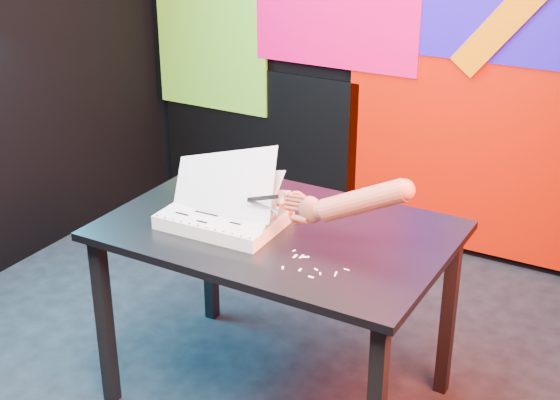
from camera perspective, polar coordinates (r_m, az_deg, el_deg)
The scene contains 7 objects.
room at distance 2.83m, azimuth -4.31°, elevation 10.68°, with size 3.01×3.01×2.71m.
backdrop at distance 4.16m, azimuth 7.92°, elevation 9.19°, with size 2.88×0.05×2.08m.
work_table at distance 2.89m, azimuth -0.15°, elevation -3.52°, with size 1.25×0.83×0.75m.
printout_stack at distance 2.86m, azimuth -4.13°, elevation -1.22°, with size 0.48×0.32×0.32m.
scissors at distance 2.69m, azimuth 0.95°, elevation -0.51°, with size 0.22×0.04×0.12m.
hand_forearm at distance 2.61m, azimuth 5.40°, elevation -0.14°, with size 0.44×0.12×0.21m.
paper_clippings at distance 2.60m, azimuth 2.03°, elevation -4.71°, with size 0.23×0.15×0.00m.
Camera 1 is at (1.54, -2.29, 1.99)m, focal length 50.00 mm.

